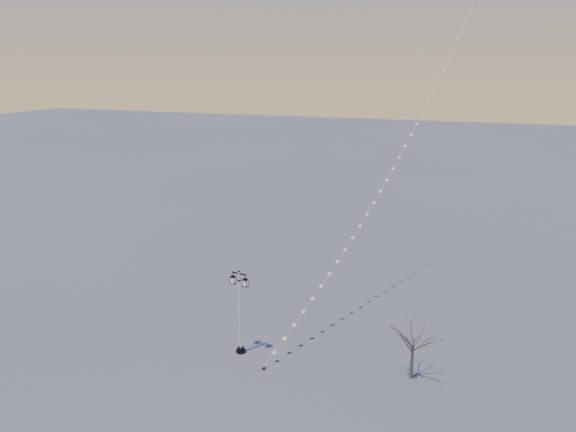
% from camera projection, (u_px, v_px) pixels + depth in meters
% --- Properties ---
extents(ground, '(300.00, 300.00, 0.00)m').
position_uv_depth(ground, '(290.00, 364.00, 33.22)').
color(ground, '#5C5D5D').
rests_on(ground, ground).
extents(street_lamp, '(1.33, 0.63, 5.31)m').
position_uv_depth(street_lamp, '(240.00, 308.00, 33.84)').
color(street_lamp, black).
rests_on(street_lamp, ground).
extents(bare_tree, '(2.19, 2.19, 3.64)m').
position_uv_depth(bare_tree, '(413.00, 337.00, 31.16)').
color(bare_tree, '#4E4536').
rests_on(bare_tree, ground).
extents(kite_train, '(10.53, 38.45, 28.75)m').
position_uv_depth(kite_train, '(413.00, 100.00, 44.42)').
color(kite_train, black).
rests_on(kite_train, ground).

